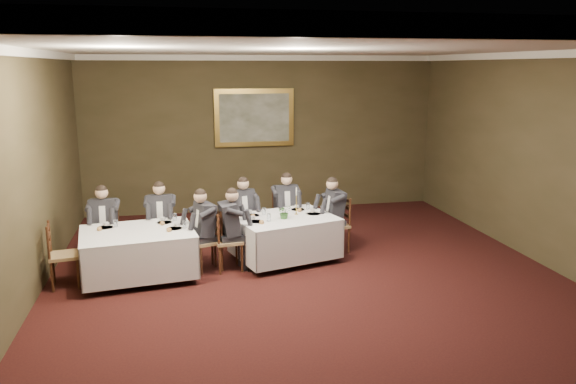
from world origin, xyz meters
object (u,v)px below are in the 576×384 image
object	(u,v)px
chair_sec_endright	(207,253)
chair_main_endleft	(228,253)
diner_sec_backright	(161,229)
table_second	(138,250)
diner_main_backleft	(242,223)
centerpiece	(284,211)
chair_main_backleft	(242,235)
table_main	(285,235)
chair_main_backright	(285,228)
diner_sec_endright	(206,240)
diner_main_endright	(336,224)
diner_sec_backleft	(105,234)
diner_main_backright	(285,217)
chair_sec_endleft	(65,268)
chair_sec_backleft	(107,247)
painting	(254,118)
diner_main_endleft	(228,239)
chair_sec_backright	(162,241)
chair_main_endright	(336,236)
candlestick	(296,204)

from	to	relation	value
chair_sec_endright	chair_main_endleft	bearing A→B (deg)	-121.35
diner_sec_backright	table_second	bearing A→B (deg)	72.53
diner_main_backleft	chair_main_endleft	world-z (taller)	diner_main_backleft
table_second	centerpiece	distance (m)	2.43
chair_main_backleft	table_main	bearing A→B (deg)	115.16
table_main	chair_main_backright	xyz separation A→B (m)	(0.20, 0.93, -0.17)
table_second	diner_sec_endright	bearing A→B (deg)	7.67
diner_main_endright	diner_sec_backleft	bearing A→B (deg)	82.36
diner_sec_endright	centerpiece	world-z (taller)	diner_sec_endright
table_main	diner_main_backright	distance (m)	0.94
chair_sec_endleft	diner_sec_backright	bearing A→B (deg)	118.79
chair_main_endleft	diner_sec_endright	bearing A→B (deg)	-107.13
diner_main_backleft	chair_sec_backleft	xyz separation A→B (m)	(-2.33, -0.23, -0.23)
centerpiece	diner_main_backleft	bearing A→B (deg)	128.56
chair_main_backleft	diner_sec_backright	bearing A→B (deg)	-13.01
centerpiece	painting	world-z (taller)	painting
diner_main_endright	diner_sec_endright	size ratio (longest dim) A/B	1.00
chair_sec_endright	centerpiece	size ratio (longest dim) A/B	4.01
diner_main_backleft	diner_sec_endright	xyz separation A→B (m)	(-0.69, -0.90, 0.00)
chair_main_backleft	chair_main_backright	world-z (taller)	same
centerpiece	diner_sec_endright	bearing A→B (deg)	-175.18
diner_sec_backright	chair_sec_endleft	distance (m)	1.79
diner_main_endleft	centerpiece	xyz separation A→B (m)	(0.97, 0.17, 0.38)
chair_main_endleft	chair_sec_backright	bearing A→B (deg)	-135.58
chair_main_endright	candlestick	xyz separation A→B (m)	(-0.77, -0.16, 0.66)
chair_main_backright	diner_sec_backleft	xyz separation A→B (m)	(-3.17, -0.49, 0.23)
chair_sec_backright	diner_sec_endright	distance (m)	1.10
diner_main_endleft	centerpiece	world-z (taller)	diner_main_endleft
diner_sec_backright	diner_sec_endright	world-z (taller)	same
chair_main_endleft	diner_main_backright	bearing A→B (deg)	128.33
table_main	chair_sec_endleft	xyz separation A→B (m)	(-3.48, -0.51, -0.17)
diner_main_backleft	chair_main_endleft	distance (m)	1.05
diner_main_backright	centerpiece	bearing A→B (deg)	73.73
table_main	chair_sec_endright	world-z (taller)	chair_sec_endright
diner_main_endleft	chair_main_endright	world-z (taller)	diner_main_endleft
chair_main_backright	diner_main_endright	world-z (taller)	diner_main_endright
chair_main_endright	diner_sec_backleft	bearing A→B (deg)	82.39
chair_sec_endleft	diner_main_endright	bearing A→B (deg)	91.75
diner_sec_endright	chair_sec_endleft	size ratio (longest dim) A/B	1.35
diner_sec_endright	painting	xyz separation A→B (m)	(1.33, 3.72, 1.62)
chair_main_endright	candlestick	bearing A→B (deg)	96.21
table_main	diner_sec_endright	world-z (taller)	diner_sec_endright
candlestick	diner_main_backleft	bearing A→B (deg)	147.74
table_second	diner_sec_endright	xyz separation A→B (m)	(1.07, 0.14, 0.06)
table_second	chair_sec_backright	size ratio (longest dim) A/B	1.88
chair_main_endright	diner_main_endright	distance (m)	0.23
chair_sec_backright	diner_sec_endright	size ratio (longest dim) A/B	0.74
diner_main_endright	table_main	bearing A→B (deg)	100.46
chair_sec_backright	painting	size ratio (longest dim) A/B	0.56
table_main	chair_main_backleft	xyz separation A→B (m)	(-0.65, 0.69, -0.17)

